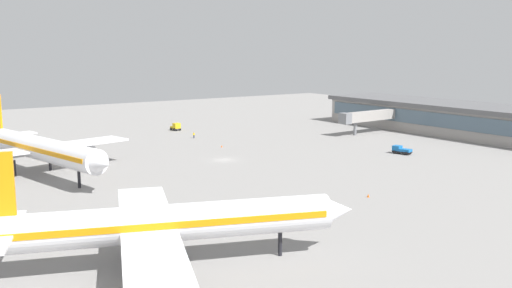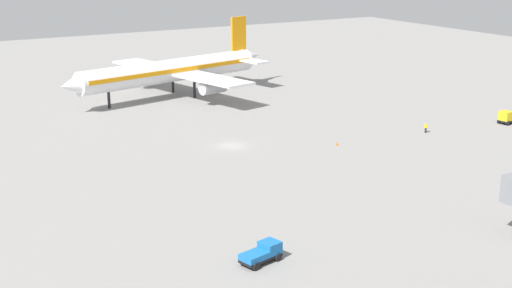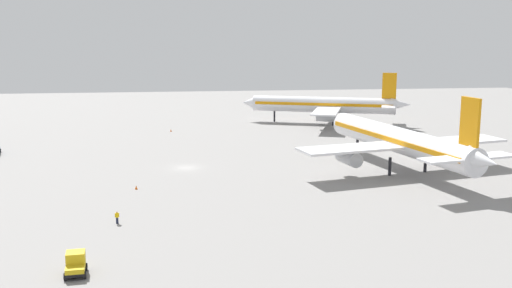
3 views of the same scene
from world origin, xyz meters
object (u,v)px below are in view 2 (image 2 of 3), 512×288
Objects in this scene: airplane_at_gate at (172,70)px; pushback_tractor at (263,253)px; safety_cone_mid_apron at (337,143)px; baggage_tug at (507,117)px; ground_crew_worker at (426,128)px.

pushback_tractor is at bearing 59.63° from airplane_at_gate.
safety_cone_mid_apron is at bearing 86.45° from airplane_at_gate.
airplane_at_gate is 65.38m from baggage_tug.
airplane_at_gate is at bearing 58.93° from pushback_tractor.
baggage_tug is 5.60× the size of safety_cone_mid_apron.
baggage_tug is 71.18m from pushback_tractor.
safety_cone_mid_apron is (-34.02, 3.83, -0.86)m from baggage_tug.
ground_crew_worker is 2.78× the size of safety_cone_mid_apron.
airplane_at_gate reaches higher than safety_cone_mid_apron.
pushback_tractor is 44.29m from safety_cone_mid_apron.
baggage_tug is at bearing 151.80° from ground_crew_worker.
baggage_tug reaches higher than safety_cone_mid_apron.
pushback_tractor is 57.45m from ground_crew_worker.
pushback_tractor is (-65.91, -26.89, -0.19)m from baggage_tug.
pushback_tractor is 7.87× the size of safety_cone_mid_apron.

